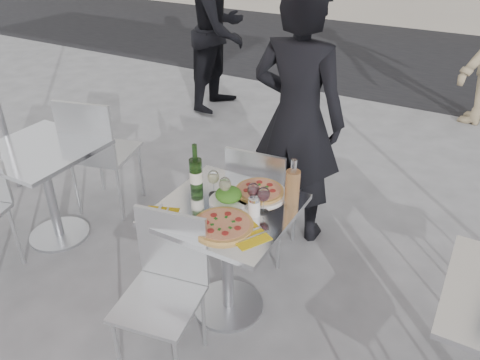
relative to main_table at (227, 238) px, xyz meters
The scene contains 21 objects.
ground 0.54m from the main_table, ahead, with size 80.00×80.00×0.00m, color slate.
street_asphalt 6.52m from the main_table, 90.00° to the left, with size 24.00×5.00×0.00m, color black.
main_table is the anchor object (origin of this frame).
side_table_left 1.50m from the main_table, behind, with size 0.72×0.72×0.75m.
chair_far 0.55m from the main_table, 96.99° to the left, with size 0.44×0.45×0.88m.
chair_near 0.45m from the main_table, 105.22° to the right, with size 0.46×0.47×0.87m.
side_chair_lfar 1.49m from the main_table, 163.01° to the left, with size 0.55×0.56×0.99m.
woman_diner 1.03m from the main_table, 90.29° to the left, with size 0.67×0.44×1.83m, color black.
pedestrian_a 3.48m from the main_table, 121.82° to the left, with size 0.90×0.70×1.85m, color black.
pizza_near 0.28m from the main_table, 65.53° to the right, with size 0.32×0.32×0.02m.
pizza_far 0.33m from the main_table, 66.82° to the left, with size 0.32×0.32×0.03m.
salad_plate 0.26m from the main_table, 110.52° to the left, with size 0.22×0.22×0.09m.
wine_bottle 0.41m from the main_table, 163.33° to the left, with size 0.07×0.08×0.29m.
carafe 0.49m from the main_table, 31.91° to the left, with size 0.08×0.08×0.29m.
sugar_shaker 0.31m from the main_table, ahead, with size 0.06×0.06×0.11m.
wineglass_white_a 0.36m from the main_table, 148.42° to the left, with size 0.07×0.07×0.16m.
wineglass_white_b 0.33m from the main_table, 127.92° to the left, with size 0.07×0.07×0.16m.
wineglass_red_a 0.35m from the main_table, 29.23° to the left, with size 0.07×0.07×0.16m.
wineglass_red_b 0.38m from the main_table, 17.39° to the left, with size 0.07×0.07×0.16m.
napkin_left 0.43m from the main_table, 137.30° to the right, with size 0.23×0.23×0.01m.
napkin_right 0.35m from the main_table, 36.30° to the right, with size 0.24×0.24×0.01m.
Camera 1 is at (1.11, -1.83, 2.18)m, focal length 35.00 mm.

